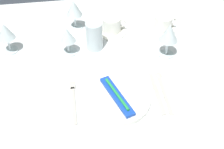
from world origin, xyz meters
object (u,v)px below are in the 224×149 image
dinner_knife (157,94)px  wine_glass_far (169,34)px  fork_outer (73,100)px  wine_glass_left (5,33)px  wine_glass_centre (67,36)px  toothbrush_package (117,96)px  spoon_soup (162,87)px  wine_glass_right (74,9)px  drink_tumbler (94,36)px  dinner_plate (117,99)px  coffee_cup_right (164,23)px  coffee_cup_left (112,24)px

dinner_knife → wine_glass_far: wine_glass_far is taller
fork_outer → wine_glass_left: bearing=127.8°
wine_glass_centre → wine_glass_left: wine_glass_left is taller
wine_glass_centre → dinner_knife: bearing=-43.5°
toothbrush_package → wine_glass_far: (0.25, 0.23, 0.08)m
fork_outer → spoon_soup: spoon_soup is taller
wine_glass_far → wine_glass_right: bearing=144.7°
wine_glass_right → spoon_soup: bearing=-56.1°
wine_glass_left → drink_tumbler: (0.37, -0.03, -0.03)m
dinner_plate → fork_outer: bearing=171.1°
dinner_plate → toothbrush_package: toothbrush_package is taller
fork_outer → spoon_soup: (0.34, 0.02, 0.00)m
coffee_cup_right → dinner_plate: bearing=-125.0°
coffee_cup_right → wine_glass_right: (-0.41, 0.08, 0.06)m
spoon_soup → wine_glass_left: bearing=152.2°
toothbrush_package → coffee_cup_right: (0.29, 0.41, 0.02)m
wine_glass_far → wine_glass_left: bearing=169.3°
fork_outer → dinner_knife: (0.31, -0.02, 0.00)m
toothbrush_package → wine_glass_left: wine_glass_left is taller
drink_tumbler → fork_outer: bearing=-110.4°
dinner_plate → coffee_cup_right: 0.51m
fork_outer → drink_tumbler: (0.11, 0.30, 0.06)m
wine_glass_centre → wine_glass_left: (-0.25, 0.05, 0.01)m
dinner_plate → wine_glass_far: size_ratio=1.60×
dinner_knife → coffee_cup_left: size_ratio=1.96×
dinner_plate → wine_glass_left: size_ratio=1.76×
fork_outer → coffee_cup_right: 0.59m
wine_glass_centre → wine_glass_left: 0.26m
wine_glass_centre → wine_glass_right: wine_glass_right is taller
spoon_soup → wine_glass_centre: bearing=142.4°
dinner_plate → wine_glass_left: bearing=139.4°
wine_glass_left → dinner_knife: bearing=-31.5°
wine_glass_left → drink_tumbler: bearing=-4.9°
dinner_plate → fork_outer: (-0.16, 0.02, -0.01)m
drink_tumbler → toothbrush_package: bearing=-81.8°
toothbrush_package → spoon_soup: (0.18, 0.04, -0.02)m
dinner_knife → wine_glass_left: 0.68m
coffee_cup_right → wine_glass_left: bearing=-175.3°
dinner_knife → spoon_soup: spoon_soup is taller
drink_tumbler → dinner_plate: bearing=-81.8°
fork_outer → coffee_cup_right: (0.45, 0.39, 0.04)m
wine_glass_centre → wine_glass_right: (0.04, 0.19, 0.01)m
toothbrush_package → wine_glass_centre: bearing=117.8°
wine_glass_left → coffee_cup_left: bearing=9.1°
wine_glass_right → drink_tumbler: bearing=-66.3°
fork_outer → wine_glass_far: bearing=26.5°
coffee_cup_left → dinner_knife: bearing=-75.6°
wine_glass_left → wine_glass_far: 0.68m
toothbrush_package → wine_glass_left: size_ratio=1.49×
toothbrush_package → wine_glass_right: bearing=103.8°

